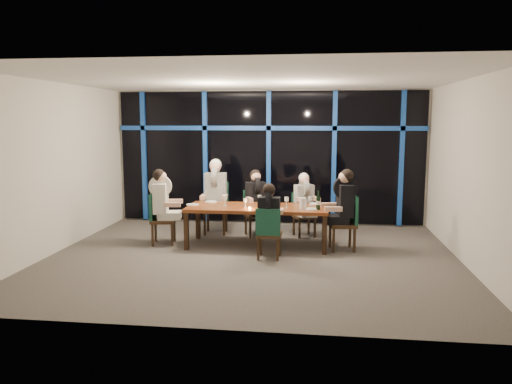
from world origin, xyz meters
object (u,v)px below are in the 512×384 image
chair_far_left (216,205)px  chair_end_right (347,220)px  diner_end_right (343,198)px  wine_bottle (318,202)px  chair_far_mid (255,210)px  chair_end_left (159,216)px  chair_near_mid (269,231)px  diner_far_right (305,195)px  diner_far_mid (256,193)px  diner_end_left (162,196)px  dining_table (257,210)px  diner_near_mid (269,209)px  water_pitcher (303,203)px  chair_far_right (303,212)px  diner_far_left (215,186)px

chair_far_left → chair_end_right: 2.86m
diner_end_right → wine_bottle: bearing=-85.3°
chair_far_left → chair_end_right: chair_far_left is taller
wine_bottle → chair_far_mid: bearing=139.6°
chair_far_left → chair_end_left: chair_far_left is taller
chair_near_mid → diner_far_right: size_ratio=1.03×
diner_end_right → chair_end_right: bearing=90.0°
chair_far_mid → diner_far_mid: (0.03, -0.07, 0.37)m
chair_near_mid → diner_end_left: 2.28m
chair_far_left → chair_near_mid: size_ratio=1.19×
dining_table → diner_near_mid: (0.30, -0.81, 0.16)m
chair_far_mid → diner_far_mid: diner_far_mid is taller
chair_near_mid → water_pitcher: (0.54, 0.71, 0.36)m
diner_end_left → diner_far_right: bearing=-79.3°
diner_far_right → chair_end_left: bearing=176.8°
chair_far_left → wine_bottle: bearing=-33.4°
dining_table → diner_far_mid: size_ratio=2.90×
chair_far_right → diner_far_mid: bearing=166.2°
diner_near_mid → diner_far_left: bearing=-52.3°
diner_far_mid → chair_far_mid: bearing=90.0°
diner_near_mid → chair_end_left: bearing=-17.1°
wine_bottle → diner_end_left: bearing=177.5°
diner_end_left → diner_far_mid: bearing=-71.5°
chair_end_right → dining_table: bearing=-101.5°
chair_far_left → chair_near_mid: chair_far_left is taller
diner_end_left → wine_bottle: size_ratio=2.75×
diner_end_left → diner_near_mid: (2.09, -0.74, -0.09)m
diner_far_right → diner_near_mid: 1.79m
dining_table → diner_near_mid: size_ratio=3.02×
chair_end_left → diner_end_right: diner_end_right is taller
chair_far_right → diner_far_mid: 1.03m
diner_end_left → wine_bottle: (2.91, -0.13, -0.05)m
diner_far_mid → diner_end_right: bearing=-51.8°
dining_table → chair_end_right: (1.65, -0.08, -0.12)m
chair_far_left → chair_end_left: size_ratio=1.08×
diner_end_right → diner_far_mid: bearing=-126.9°
dining_table → chair_end_right: chair_end_right is taller
chair_end_right → diner_far_right: (-0.80, 0.98, 0.28)m
chair_near_mid → diner_far_mid: 1.79m
chair_near_mid → diner_far_left: bearing=-53.5°
chair_far_mid → chair_far_left: bearing=146.8°
diner_far_left → diner_near_mid: size_ratio=1.19×
chair_far_right → chair_end_right: chair_end_right is taller
diner_far_right → water_pitcher: size_ratio=4.19×
water_pitcher → diner_far_left: bearing=150.5°
dining_table → diner_far_left: 1.40m
chair_near_mid → wine_bottle: 1.14m
chair_far_mid → chair_end_right: chair_end_right is taller
dining_table → chair_far_mid: bearing=100.1°
dining_table → diner_far_left: size_ratio=2.53×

